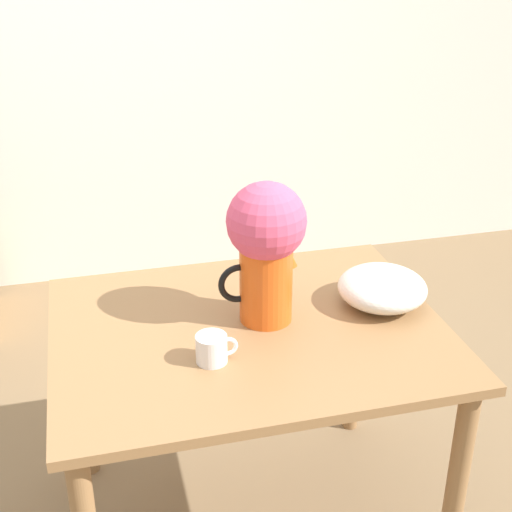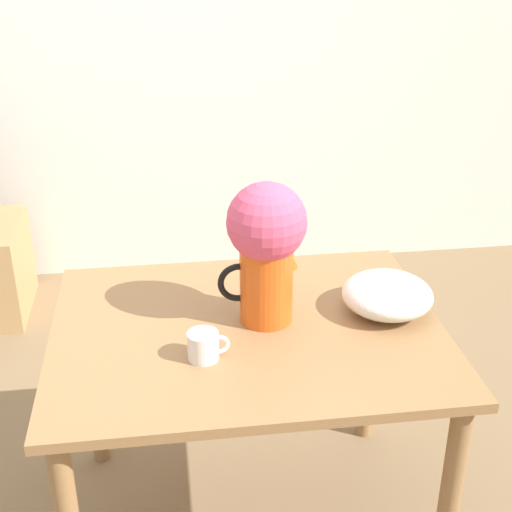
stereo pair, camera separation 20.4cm
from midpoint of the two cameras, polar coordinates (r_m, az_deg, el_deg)
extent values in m
cube|color=silver|center=(3.84, -13.41, 16.44)|extent=(8.00, 0.05, 2.60)
cube|color=olive|center=(2.12, -3.35, -6.09)|extent=(1.15, 0.90, 0.03)
cylinder|color=olive|center=(2.20, 13.02, -18.09)|extent=(0.06, 0.06, 0.75)
cylinder|color=olive|center=(2.64, -16.03, -10.13)|extent=(0.06, 0.06, 0.75)
cylinder|color=olive|center=(2.76, 5.83, -7.36)|extent=(0.06, 0.06, 0.75)
cylinder|color=#E05619|center=(2.09, -1.99, -2.31)|extent=(0.16, 0.16, 0.24)
cone|color=#E05619|center=(2.07, -0.22, -0.07)|extent=(0.05, 0.05, 0.06)
torus|color=black|center=(2.07, -4.22, -2.28)|extent=(0.12, 0.02, 0.12)
sphere|color=#3D7033|center=(2.02, -2.06, 1.66)|extent=(0.17, 0.17, 0.17)
sphere|color=#DB4C70|center=(2.00, -2.08, 2.71)|extent=(0.23, 0.23, 0.23)
cylinder|color=white|center=(1.94, -6.62, -7.47)|extent=(0.09, 0.09, 0.08)
torus|color=white|center=(1.95, -5.30, -7.31)|extent=(0.06, 0.01, 0.06)
ellipsoid|color=silver|center=(2.21, 7.49, -2.60)|extent=(0.28, 0.28, 0.11)
camera|label=1|loc=(0.10, -92.86, -1.38)|focal=50.00mm
camera|label=2|loc=(0.10, 87.14, 1.38)|focal=50.00mm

